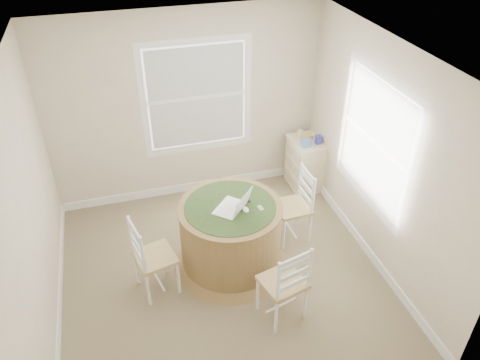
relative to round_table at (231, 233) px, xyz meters
name	(u,v)px	position (x,y,z in m)	size (l,w,h in m)	color
room	(232,173)	(0.01, -0.03, 0.84)	(3.64, 3.64, 2.64)	#8A7B58
round_table	(231,233)	(0.00, 0.00, 0.00)	(1.35, 1.35, 0.84)	olive
chair_left	(155,257)	(-0.88, -0.16, 0.02)	(0.42, 0.40, 0.95)	white
chair_near	(283,282)	(0.30, -0.88, 0.02)	(0.42, 0.40, 0.95)	white
chair_right	(292,207)	(0.85, 0.24, 0.02)	(0.42, 0.40, 0.95)	white
laptop	(233,207)	(0.02, -0.05, 0.42)	(0.48, 0.49, 0.25)	white
mouse	(246,210)	(0.15, -0.11, 0.39)	(0.07, 0.11, 0.04)	white
phone	(260,208)	(0.31, -0.12, 0.38)	(0.04, 0.09, 0.02)	#B7BABF
keys	(247,201)	(0.21, 0.03, 0.39)	(0.06, 0.05, 0.03)	black
corner_chest	(304,163)	(1.45, 1.26, -0.08)	(0.43, 0.57, 0.75)	beige
tissue_box	(306,143)	(1.39, 1.14, 0.35)	(0.12, 0.12, 0.10)	#597ECC
box_yellow	(307,137)	(1.48, 1.32, 0.33)	(0.15, 0.10, 0.06)	gold
box_blue	(318,139)	(1.57, 1.16, 0.36)	(0.08, 0.08, 0.12)	#373AA5
cup_cream	(300,133)	(1.42, 1.42, 0.34)	(0.07, 0.07, 0.09)	beige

